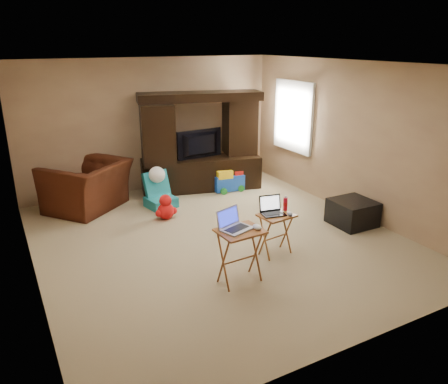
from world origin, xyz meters
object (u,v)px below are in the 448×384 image
entertainment_center (201,142)px  mouse_right (290,214)px  laptop_right (274,206)px  ottoman (353,213)px  television (202,145)px  plush_toy (166,207)px  tray_table_left (240,256)px  child_rocker (160,190)px  tray_table_right (276,234)px  laptop_left (237,220)px  recliner (87,186)px  mouse_left (257,227)px  push_toy (228,180)px  water_bottle (285,204)px

entertainment_center → mouse_right: size_ratio=19.41×
laptop_right → ottoman: bearing=18.3°
ottoman → laptop_right: 1.80m
mouse_right → television: bearing=86.6°
plush_toy → tray_table_left: tray_table_left is taller
entertainment_center → child_rocker: bearing=-138.4°
plush_toy → tray_table_right: (0.87, -1.89, 0.08)m
television → laptop_left: 3.51m
entertainment_center → mouse_right: (-0.18, -3.12, -0.33)m
recliner → mouse_left: recliner is taller
push_toy → child_rocker: bearing=-165.1°
laptop_right → laptop_left: bearing=-143.8°
mouse_left → laptop_left: bearing=155.6°
television → tray_table_left: television is taller
ottoman → tray_table_left: (-2.46, -0.66, 0.14)m
child_rocker → laptop_left: (-0.08, -2.81, 0.49)m
plush_toy → laptop_left: (0.04, -2.25, 0.59)m
entertainment_center → push_toy: bearing=-25.5°
television → child_rocker: size_ratio=1.54×
laptop_left → television: bearing=52.8°
laptop_left → mouse_left: laptop_left is taller
ottoman → water_bottle: bearing=-172.8°
push_toy → laptop_right: bearing=-99.5°
child_rocker → ottoman: size_ratio=1.00×
ottoman → tray_table_right: tray_table_right is taller
laptop_left → tray_table_left: bearing=-63.3°
entertainment_center → ottoman: bearing=-49.6°
plush_toy → laptop_right: 2.10m
recliner → push_toy: size_ratio=2.15×
laptop_right → tray_table_right: bearing=-16.4°
television → recliner: (-2.19, 0.01, -0.49)m
television → laptop_left: bearing=66.1°
child_rocker → laptop_right: laptop_right is taller
plush_toy → laptop_left: laptop_left is taller
entertainment_center → mouse_right: 3.14m
television → mouse_right: (-0.18, -3.07, -0.29)m
tray_table_left → laptop_left: bearing=131.9°
television → tray_table_right: size_ratio=1.64×
recliner → tray_table_right: (1.88, -2.96, -0.12)m
mouse_right → mouse_left: bearing=-154.9°
recliner → water_bottle: bearing=87.1°
plush_toy → push_toy: 1.77m
water_bottle → laptop_right: bearing=-165.7°
tray_table_left → mouse_right: 1.01m
mouse_left → mouse_right: (0.74, 0.35, -0.10)m
entertainment_center → laptop_left: (-1.14, -3.36, -0.14)m
tray_table_right → laptop_right: 0.41m
child_rocker → mouse_left: bearing=-98.4°
tray_table_left → television: bearing=68.6°
television → tray_table_left: 3.57m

